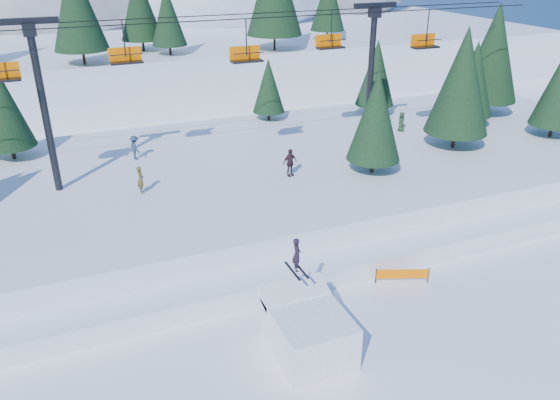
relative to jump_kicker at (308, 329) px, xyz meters
name	(u,v)px	position (x,y,z in m)	size (l,w,h in m)	color
ground	(311,370)	(-0.35, -1.19, -1.15)	(160.00, 160.00, 0.00)	white
mid_shelf	(201,186)	(-0.35, 16.81, 0.10)	(70.00, 22.00, 2.50)	white
berm	(249,266)	(-0.35, 6.81, -0.60)	(70.00, 6.00, 1.10)	white
jump_kicker	(308,329)	(0.00, 0.00, 0.00)	(3.10, 4.34, 4.91)	white
chairlift	(213,67)	(0.95, 16.86, 8.17)	(46.00, 3.21, 10.28)	black
conifer_stand	(233,99)	(2.24, 16.99, 5.88)	(59.84, 17.02, 9.65)	black
distant_skiers	(186,160)	(-1.30, 16.59, 2.21)	(35.25, 8.03, 1.88)	#2B233E
banner_near	(402,274)	(6.93, 2.96, -0.61)	(2.68, 1.05, 0.90)	black
banner_far	(421,254)	(9.08, 4.29, -0.61)	(2.82, 0.54, 0.90)	black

